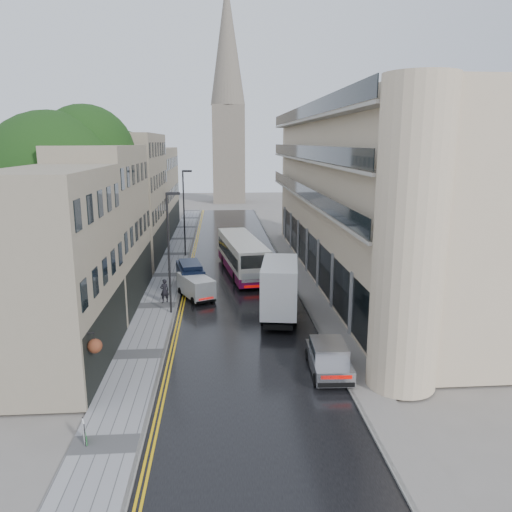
{
  "coord_description": "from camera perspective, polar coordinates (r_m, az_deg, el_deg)",
  "views": [
    {
      "loc": [
        -1.41,
        -14.65,
        11.33
      ],
      "look_at": [
        1.0,
        18.0,
        3.83
      ],
      "focal_mm": 35.0,
      "sensor_mm": 36.0,
      "label": 1
    }
  ],
  "objects": [
    {
      "name": "white_van",
      "position": [
        35.77,
        -7.18,
        -4.2
      ],
      "size": [
        3.04,
        4.11,
        1.71
      ],
      "primitive_type": null,
      "rotation": [
        0.0,
        0.0,
        0.43
      ],
      "color": "white",
      "rests_on": "road"
    },
    {
      "name": "pedestrian",
      "position": [
        36.22,
        -10.42,
        -3.92
      ],
      "size": [
        0.74,
        0.63,
        1.72
      ],
      "primitive_type": "imported",
      "rotation": [
        0.0,
        0.0,
        3.55
      ],
      "color": "black",
      "rests_on": "left_sidewalk"
    },
    {
      "name": "tree_near",
      "position": [
        36.65,
        -21.9,
        5.1
      ],
      "size": [
        10.56,
        10.56,
        13.89
      ],
      "primitive_type": null,
      "color": "black",
      "rests_on": "ground"
    },
    {
      "name": "ground",
      "position": [
        18.58,
        1.11,
        -24.69
      ],
      "size": [
        200.0,
        200.0,
        0.0
      ],
      "primitive_type": "plane",
      "color": "slate",
      "rests_on": "ground"
    },
    {
      "name": "church_spire",
      "position": [
        97.06,
        -3.24,
        18.01
      ],
      "size": [
        6.4,
        6.4,
        40.0
      ],
      "primitive_type": null,
      "color": "#6F6558",
      "rests_on": "ground"
    },
    {
      "name": "right_sidewalk",
      "position": [
        44.16,
        4.79,
        -1.93
      ],
      "size": [
        1.8,
        85.0,
        0.12
      ],
      "primitive_type": "cube",
      "color": "slate",
      "rests_on": "ground"
    },
    {
      "name": "cream_bus",
      "position": [
        40.42,
        -2.44,
        -1.07
      ],
      "size": [
        4.15,
        11.71,
        3.12
      ],
      "primitive_type": null,
      "rotation": [
        0.0,
        0.0,
        0.14
      ],
      "color": "white",
      "rests_on": "road"
    },
    {
      "name": "navy_van",
      "position": [
        38.15,
        -8.43,
        -2.75
      ],
      "size": [
        2.52,
        4.61,
        2.23
      ],
      "primitive_type": null,
      "rotation": [
        0.0,
        0.0,
        0.19
      ],
      "color": "#0E1933",
      "rests_on": "road"
    },
    {
      "name": "estate_sign",
      "position": [
        21.14,
        -19.05,
        -18.5
      ],
      "size": [
        0.26,
        0.53,
        0.89
      ],
      "primitive_type": null,
      "rotation": [
        0.0,
        0.0,
        0.36
      ],
      "color": "white",
      "rests_on": "left_sidewalk"
    },
    {
      "name": "lamp_post_near",
      "position": [
        33.22,
        -9.93,
        0.21
      ],
      "size": [
        0.91,
        0.24,
        8.04
      ],
      "primitive_type": null,
      "rotation": [
        0.0,
        0.0,
        0.04
      ],
      "color": "black",
      "rests_on": "left_sidewalk"
    },
    {
      "name": "road",
      "position": [
        43.67,
        -2.23,
        -2.14
      ],
      "size": [
        9.0,
        85.0,
        0.02
      ],
      "primitive_type": "cube",
      "color": "black",
      "rests_on": "ground"
    },
    {
      "name": "modern_block",
      "position": [
        42.53,
        11.86,
        6.78
      ],
      "size": [
        8.0,
        40.0,
        14.0
      ],
      "primitive_type": null,
      "color": "beige",
      "rests_on": "ground"
    },
    {
      "name": "white_lorry",
      "position": [
        31.21,
        0.78,
        -4.58
      ],
      "size": [
        3.28,
        7.62,
        3.87
      ],
      "primitive_type": null,
      "rotation": [
        0.0,
        0.0,
        -0.15
      ],
      "color": "white",
      "rests_on": "road"
    },
    {
      "name": "left_sidewalk",
      "position": [
        43.86,
        -9.9,
        -2.19
      ],
      "size": [
        2.7,
        85.0,
        0.12
      ],
      "primitive_type": "cube",
      "color": "gray",
      "rests_on": "ground"
    },
    {
      "name": "lamp_post_far",
      "position": [
        50.25,
        -8.23,
        4.8
      ],
      "size": [
        0.98,
        0.35,
        8.5
      ],
      "primitive_type": null,
      "rotation": [
        0.0,
        0.0,
        -0.14
      ],
      "color": "black",
      "rests_on": "left_sidewalk"
    },
    {
      "name": "silver_hatchback",
      "position": [
        24.32,
        6.93,
        -12.86
      ],
      "size": [
        2.01,
        4.25,
        1.56
      ],
      "primitive_type": null,
      "rotation": [
        0.0,
        0.0,
        -0.05
      ],
      "color": "#9C9BA0",
      "rests_on": "road"
    },
    {
      "name": "tree_far",
      "position": [
        49.13,
        -17.0,
        6.38
      ],
      "size": [
        9.24,
        9.24,
        12.46
      ],
      "primitive_type": null,
      "color": "black",
      "rests_on": "ground"
    },
    {
      "name": "old_shop_row",
      "position": [
        45.69,
        -14.41,
        5.79
      ],
      "size": [
        4.5,
        56.0,
        12.0
      ],
      "primitive_type": null,
      "color": "gray",
      "rests_on": "ground"
    }
  ]
}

